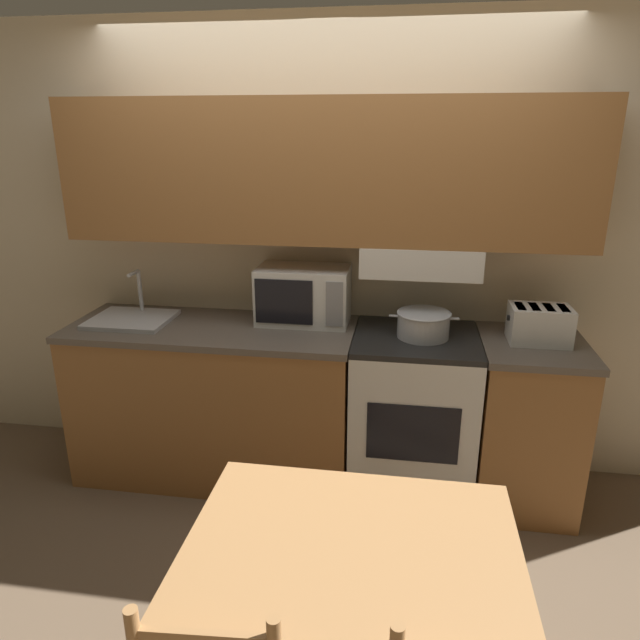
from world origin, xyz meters
name	(u,v)px	position (x,y,z in m)	size (l,w,h in m)	color
ground_plane	(326,449)	(0.00, 0.00, 0.00)	(16.00, 16.00, 0.00)	brown
wall_back	(327,217)	(0.01, -0.07, 1.51)	(5.18, 0.38, 2.55)	beige
lower_counter_main	(216,400)	(-0.60, -0.31, 0.46)	(1.60, 0.64, 0.92)	#936033
lower_counter_right_stub	(525,422)	(1.13, -0.31, 0.46)	(0.54, 0.64, 0.92)	#936033
stove_range	(412,414)	(0.53, -0.31, 0.46)	(0.66, 0.62, 0.92)	silver
cooking_pot	(423,324)	(0.56, -0.31, 1.00)	(0.36, 0.28, 0.14)	#B7BABF
microwave	(304,295)	(-0.10, -0.16, 1.08)	(0.51, 0.31, 0.32)	silver
toaster	(539,324)	(1.15, -0.30, 1.02)	(0.31, 0.21, 0.19)	silver
sink_basin	(131,318)	(-1.08, -0.31, 0.94)	(0.44, 0.38, 0.27)	#B7BABF
dining_table	(351,571)	(0.33, -1.73, 0.63)	(1.05, 0.80, 0.73)	#B27F4C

